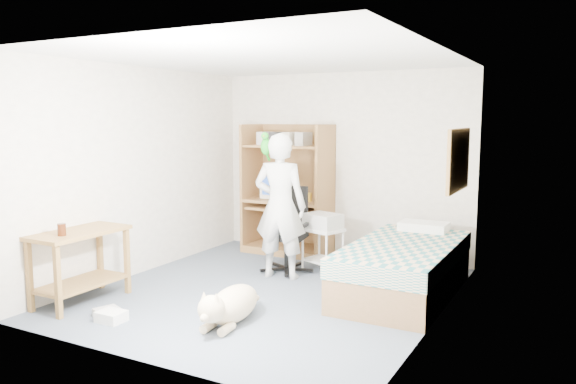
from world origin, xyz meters
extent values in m
plane|color=#4E586A|center=(0.00, 0.00, 0.00)|extent=(4.00, 4.00, 0.00)
cube|color=beige|center=(0.00, 2.00, 1.25)|extent=(3.60, 0.02, 2.50)
cube|color=beige|center=(1.80, 0.00, 1.25)|extent=(0.02, 4.00, 2.50)
cube|color=beige|center=(-1.80, 0.00, 1.25)|extent=(0.02, 4.00, 2.50)
cube|color=white|center=(0.00, 0.00, 2.50)|extent=(3.60, 4.00, 0.02)
cube|color=brown|center=(-1.28, 1.70, 0.90)|extent=(0.04, 0.60, 1.80)
cube|color=brown|center=(-0.12, 1.70, 0.90)|extent=(0.04, 0.60, 1.80)
cube|color=brown|center=(-0.70, 1.99, 0.90)|extent=(1.20, 0.02, 1.80)
cube|color=brown|center=(-0.70, 1.70, 0.74)|extent=(1.12, 0.60, 0.04)
cube|color=brown|center=(-0.70, 1.62, 0.64)|extent=(1.00, 0.50, 0.03)
cube|color=brown|center=(-0.70, 1.70, 1.50)|extent=(1.12, 0.55, 0.03)
cube|color=brown|center=(-0.70, 1.70, 0.05)|extent=(1.12, 0.60, 0.10)
cube|color=brown|center=(1.30, 0.60, 0.18)|extent=(1.00, 2.00, 0.36)
cube|color=#2A6E70|center=(1.30, 0.60, 0.46)|extent=(1.02, 2.02, 0.20)
cube|color=white|center=(1.30, 1.40, 0.60)|extent=(0.55, 0.35, 0.12)
cube|color=olive|center=(-1.55, -1.20, 0.73)|extent=(0.50, 1.00, 0.04)
cube|color=olive|center=(-1.75, -1.65, 0.35)|extent=(0.05, 0.05, 0.70)
cube|color=olive|center=(-1.35, -1.65, 0.35)|extent=(0.05, 0.05, 0.70)
cube|color=olive|center=(-1.75, -0.75, 0.35)|extent=(0.05, 0.05, 0.70)
cube|color=olive|center=(-1.35, -0.75, 0.35)|extent=(0.05, 0.05, 0.70)
cube|color=olive|center=(-1.55, -1.20, 0.20)|extent=(0.46, 0.92, 0.03)
cube|color=#9C7546|center=(1.78, 0.90, 1.45)|extent=(0.03, 0.90, 0.60)
cube|color=olive|center=(1.77, 0.90, 1.76)|extent=(0.04, 0.94, 0.04)
cube|color=olive|center=(1.77, 0.90, 1.14)|extent=(0.04, 0.94, 0.04)
cylinder|color=black|center=(-0.24, 0.82, 0.04)|extent=(0.58, 0.58, 0.06)
cylinder|color=black|center=(-0.24, 0.82, 0.22)|extent=(0.06, 0.06, 0.39)
cube|color=black|center=(-0.24, 0.82, 0.46)|extent=(0.52, 0.52, 0.08)
cube|color=black|center=(-0.28, 1.04, 0.78)|extent=(0.41, 0.13, 0.53)
cube|color=black|center=(-0.48, 0.78, 0.60)|extent=(0.09, 0.29, 0.04)
cube|color=black|center=(0.00, 0.86, 0.60)|extent=(0.09, 0.29, 0.04)
imported|color=silver|center=(-0.19, 0.57, 0.86)|extent=(0.69, 0.52, 1.72)
ellipsoid|color=#128116|center=(-0.39, 0.59, 1.55)|extent=(0.13, 0.13, 0.20)
sphere|color=#128116|center=(-0.38, 0.55, 1.68)|extent=(0.09, 0.09, 0.09)
cone|color=#E55C14|center=(-0.37, 0.51, 1.68)|extent=(0.04, 0.04, 0.03)
cylinder|color=#128116|center=(-0.40, 0.64, 1.44)|extent=(0.05, 0.14, 0.12)
ellipsoid|color=beige|center=(0.13, -0.91, 0.16)|extent=(0.41, 0.75, 0.33)
sphere|color=beige|center=(0.17, -1.31, 0.24)|extent=(0.24, 0.24, 0.24)
cone|color=beige|center=(0.11, -1.34, 0.35)|extent=(0.07, 0.07, 0.09)
cone|color=beige|center=(0.23, -1.33, 0.35)|extent=(0.07, 0.07, 0.09)
ellipsoid|color=beige|center=(0.18, -1.41, 0.20)|extent=(0.09, 0.14, 0.08)
cylinder|color=beige|center=(0.10, -0.53, 0.10)|extent=(0.08, 0.24, 0.12)
cube|color=silver|center=(0.14, 1.07, 0.52)|extent=(0.54, 0.48, 0.04)
cube|color=silver|center=(0.14, 1.07, 0.13)|extent=(0.49, 0.43, 0.03)
cylinder|color=silver|center=(-0.06, 0.91, 0.26)|extent=(0.03, 0.03, 0.52)
cylinder|color=silver|center=(0.33, 0.91, 0.26)|extent=(0.03, 0.03, 0.52)
cylinder|color=silver|center=(-0.06, 1.22, 0.26)|extent=(0.03, 0.03, 0.52)
cylinder|color=silver|center=(0.33, 1.22, 0.26)|extent=(0.03, 0.03, 0.52)
cube|color=#B7B7B2|center=(0.14, 1.07, 0.63)|extent=(0.50, 0.43, 0.18)
cube|color=beige|center=(-0.86, 1.75, 0.96)|extent=(0.43, 0.45, 0.38)
cube|color=navy|center=(-0.85, 1.54, 0.96)|extent=(0.32, 0.04, 0.26)
cube|color=beige|center=(-0.67, 1.58, 0.67)|extent=(0.47, 0.21, 0.03)
cylinder|color=gold|center=(-0.35, 1.65, 0.82)|extent=(0.08, 0.08, 0.12)
cylinder|color=#3C1909|center=(-1.50, -1.45, 0.81)|extent=(0.08, 0.08, 0.12)
cube|color=white|center=(-0.86, -1.47, 0.05)|extent=(0.25, 0.20, 0.10)
cube|color=#B3B2AE|center=(-1.00, -1.39, 0.04)|extent=(0.25, 0.27, 0.08)
camera|label=1|loc=(2.97, -5.13, 1.89)|focal=35.00mm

